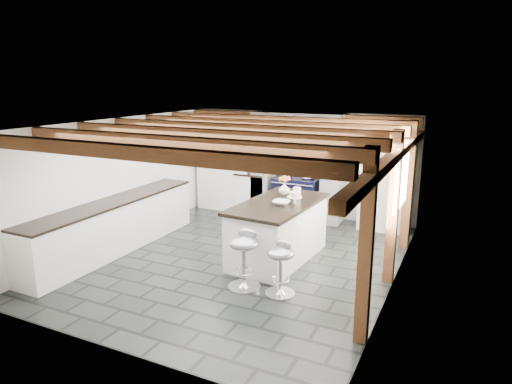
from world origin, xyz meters
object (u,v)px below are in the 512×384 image
at_px(bar_stool_near, 281,262).
at_px(bar_stool_far, 244,252).
at_px(range_cooker, 297,197).
at_px(kitchen_island, 278,230).

relative_size(bar_stool_near, bar_stool_far, 0.89).
height_order(bar_stool_near, bar_stool_far, bar_stool_far).
relative_size(range_cooker, kitchen_island, 0.48).
height_order(kitchen_island, bar_stool_near, kitchen_island).
bearing_deg(bar_stool_far, bar_stool_near, 2.18).
xyz_separation_m(range_cooker, bar_stool_near, (1.12, -3.59, 0.03)).
bearing_deg(kitchen_island, bar_stool_far, -86.18).
xyz_separation_m(kitchen_island, bar_stool_near, (0.55, -1.21, -0.02)).
xyz_separation_m(kitchen_island, bar_stool_far, (-0.01, -1.24, 0.04)).
distance_m(range_cooker, bar_stool_far, 3.67).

